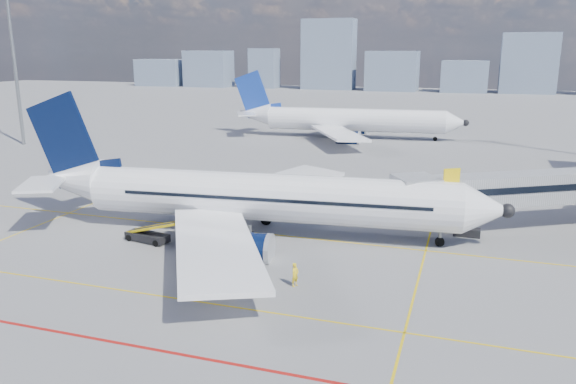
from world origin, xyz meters
name	(u,v)px	position (x,y,z in m)	size (l,w,h in m)	color
ground	(222,266)	(0.00, 0.00, 0.00)	(420.00, 420.00, 0.00)	gray
apron_markings	(190,285)	(-0.58, -3.91, 0.01)	(90.00, 35.12, 0.01)	gold
jet_bridge	(549,188)	(23.51, 16.91, 3.74)	(23.55, 15.78, 6.30)	#96989E
floodlight_mast_nw	(14,62)	(-55.00, 40.00, 13.59)	(3.20, 0.61, 25.45)	slate
distant_skyline	(449,63)	(6.93, 190.00, 10.66)	(248.39, 15.79, 31.30)	slate
main_aircraft	(250,197)	(-0.91, 7.83, 3.22)	(42.11, 36.64, 12.31)	white
second_aircraft	(345,120)	(-5.05, 63.96, 3.22)	(42.07, 36.62, 12.29)	white
baggage_tug	(241,272)	(2.53, -2.28, 0.72)	(2.23, 1.40, 1.51)	white
cargo_dolly	(204,262)	(-0.46, -1.96, 0.98)	(3.53, 2.28, 1.79)	black
belt_loader	(149,235)	(-8.03, 3.06, 0.57)	(5.53, 2.14, 2.22)	black
ramp_worker	(295,275)	(6.21, -1.76, 0.82)	(0.60, 0.39, 1.64)	yellow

